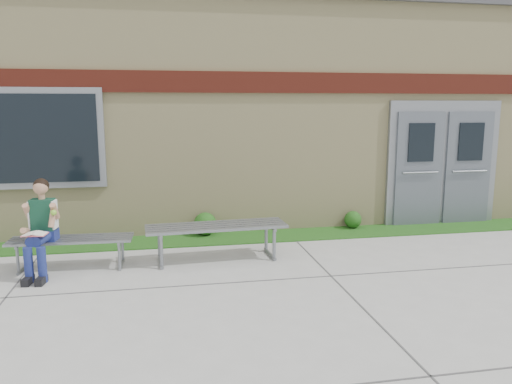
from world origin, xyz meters
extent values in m
plane|color=#9E9E99|center=(0.00, 0.00, 0.00)|extent=(80.00, 80.00, 0.00)
cube|color=#134311|center=(0.00, 2.60, 0.01)|extent=(16.00, 0.80, 0.02)
cube|color=beige|center=(0.00, 6.00, 2.00)|extent=(16.00, 6.00, 4.00)
cube|color=#3F3F42|center=(0.00, 6.00, 4.10)|extent=(16.20, 6.20, 0.20)
cube|color=maroon|center=(0.00, 2.97, 2.60)|extent=(16.00, 0.06, 0.35)
cube|color=slate|center=(-3.00, 2.96, 1.70)|extent=(1.90, 0.08, 1.60)
cube|color=black|center=(-3.00, 2.92, 1.70)|extent=(1.70, 0.04, 1.40)
cube|color=slate|center=(4.00, 2.96, 1.15)|extent=(2.20, 0.08, 2.30)
cube|color=#525963|center=(3.50, 2.91, 1.05)|extent=(0.92, 0.06, 2.10)
cube|color=#525963|center=(4.50, 2.91, 1.05)|extent=(0.92, 0.06, 2.10)
cube|color=slate|center=(-2.40, 1.49, 0.41)|extent=(1.66, 0.52, 0.03)
cube|color=slate|center=(-3.06, 1.49, 0.19)|extent=(0.06, 0.46, 0.37)
cube|color=slate|center=(-1.75, 1.49, 0.19)|extent=(0.06, 0.46, 0.37)
cube|color=slate|center=(-0.40, 1.49, 0.50)|extent=(2.04, 0.67, 0.04)
cube|color=slate|center=(-1.21, 1.49, 0.23)|extent=(0.08, 0.56, 0.46)
cube|color=slate|center=(0.40, 1.49, 0.23)|extent=(0.08, 0.56, 0.46)
cube|color=navy|center=(-2.73, 1.45, 0.50)|extent=(0.34, 0.26, 0.15)
cube|color=#0D321A|center=(-2.73, 1.43, 0.79)|extent=(0.32, 0.22, 0.42)
sphere|color=tan|center=(-2.73, 1.42, 1.15)|extent=(0.22, 0.22, 0.19)
sphere|color=black|center=(-2.73, 1.44, 1.17)|extent=(0.23, 0.23, 0.20)
cylinder|color=navy|center=(-2.84, 1.22, 0.52)|extent=(0.18, 0.40, 0.14)
cylinder|color=navy|center=(-2.67, 1.20, 0.52)|extent=(0.18, 0.40, 0.14)
cylinder|color=navy|center=(-2.85, 1.00, 0.23)|extent=(0.11, 0.11, 0.46)
cylinder|color=navy|center=(-2.68, 0.98, 0.23)|extent=(0.11, 0.11, 0.46)
cube|color=black|center=(-2.86, 0.93, 0.05)|extent=(0.12, 0.25, 0.09)
cube|color=black|center=(-2.69, 0.91, 0.05)|extent=(0.12, 0.25, 0.09)
cylinder|color=tan|center=(-2.91, 1.39, 0.84)|extent=(0.11, 0.21, 0.24)
cylinder|color=tan|center=(-2.56, 1.35, 0.84)|extent=(0.11, 0.21, 0.24)
cube|color=white|center=(-2.77, 1.10, 0.61)|extent=(0.31, 0.24, 0.01)
cube|color=#E25567|center=(-2.77, 1.10, 0.60)|extent=(0.31, 0.25, 0.01)
sphere|color=#82C334|center=(-2.55, 1.22, 0.85)|extent=(0.08, 0.08, 0.08)
sphere|color=#134311|center=(-0.45, 2.85, 0.21)|extent=(0.39, 0.39, 0.39)
sphere|color=#134311|center=(2.23, 2.85, 0.17)|extent=(0.31, 0.31, 0.31)
camera|label=1|loc=(-1.15, -5.48, 2.24)|focal=35.00mm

